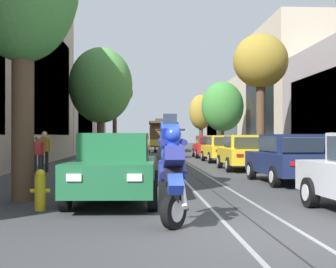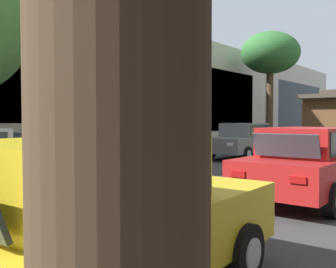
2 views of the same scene
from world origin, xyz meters
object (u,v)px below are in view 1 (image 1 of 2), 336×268
at_px(parked_car_maroon_fifth_left, 132,146).
at_px(parked_car_green_near_left, 115,167).
at_px(parked_car_yellow_fourth_right, 221,149).
at_px(parked_car_yellow_mid_right, 244,152).
at_px(parked_car_navy_second_right, 289,158).
at_px(parked_car_red_fifth_right, 207,147).
at_px(cable_car_trolley, 162,135).
at_px(parked_car_grey_sixth_left, 135,145).
at_px(pedestrian_crossing_far, 44,149).
at_px(parked_car_white_fourth_left, 133,148).
at_px(street_tree_kerb_right_second, 261,64).
at_px(pedestrian_on_left_pavement, 331,149).
at_px(street_tree_kerb_left_mid, 115,93).
at_px(pedestrian_on_right_pavement, 38,152).
at_px(street_tree_kerb_right_fourth, 201,112).
at_px(fire_hydrant, 40,190).
at_px(street_tree_kerb_right_mid, 223,107).
at_px(motorcycle_with_rider, 172,166).
at_px(parked_car_brown_mid_left, 129,151).
at_px(parked_car_white_second_left, 122,157).

bearing_deg(parked_car_maroon_fifth_left, parked_car_green_near_left, -89.62).
height_order(parked_car_maroon_fifth_left, parked_car_yellow_fourth_right, same).
bearing_deg(parked_car_yellow_mid_right, parked_car_navy_second_right, -88.09).
relative_size(parked_car_red_fifth_right, cable_car_trolley, 0.48).
bearing_deg(parked_car_red_fifth_right, parked_car_grey_sixth_left, 125.50).
distance_m(parked_car_maroon_fifth_left, parked_car_navy_second_right, 20.54).
relative_size(parked_car_grey_sixth_left, pedestrian_crossing_far, 2.54).
bearing_deg(parked_car_white_fourth_left, cable_car_trolley, 83.04).
relative_size(street_tree_kerb_right_second, pedestrian_on_left_pavement, 4.31).
bearing_deg(pedestrian_crossing_far, parked_car_green_near_left, -69.71).
height_order(parked_car_yellow_fourth_right, street_tree_kerb_right_second, street_tree_kerb_right_second).
height_order(parked_car_green_near_left, parked_car_yellow_fourth_right, same).
bearing_deg(street_tree_kerb_left_mid, parked_car_white_fourth_left, -83.67).
relative_size(cable_car_trolley, pedestrian_on_right_pavement, 5.91).
height_order(street_tree_kerb_left_mid, street_tree_kerb_right_fourth, street_tree_kerb_left_mid).
distance_m(parked_car_maroon_fifth_left, pedestrian_on_right_pavement, 15.66).
xyz_separation_m(parked_car_white_fourth_left, fire_hydrant, (-1.53, -19.14, -0.38)).
relative_size(street_tree_kerb_right_mid, pedestrian_on_right_pavement, 4.03).
bearing_deg(parked_car_green_near_left, parked_car_grey_sixth_left, 90.08).
relative_size(street_tree_kerb_left_mid, street_tree_kerb_right_second, 1.02).
height_order(cable_car_trolley, motorcycle_with_rider, cable_car_trolley).
bearing_deg(street_tree_kerb_right_second, pedestrian_crossing_far, -150.38).
bearing_deg(pedestrian_on_right_pavement, street_tree_kerb_left_mid, 87.37).
xyz_separation_m(parked_car_navy_second_right, cable_car_trolley, (-2.78, 34.20, 0.86)).
distance_m(street_tree_kerb_left_mid, pedestrian_crossing_far, 29.98).
xyz_separation_m(parked_car_white_fourth_left, street_tree_kerb_left_mid, (-2.34, 21.09, 5.22)).
bearing_deg(parked_car_white_fourth_left, street_tree_kerb_right_fourth, 74.92).
height_order(parked_car_red_fifth_right, street_tree_kerb_right_second, street_tree_kerb_right_second).
xyz_separation_m(street_tree_kerb_right_mid, pedestrian_on_left_pavement, (1.45, -20.29, -3.13)).
bearing_deg(parked_car_green_near_left, street_tree_kerb_left_mid, 93.31).
xyz_separation_m(pedestrian_crossing_far, fire_hydrant, (2.06, -10.70, -0.55)).
bearing_deg(parked_car_yellow_mid_right, parked_car_yellow_fourth_right, 89.07).
relative_size(parked_car_white_fourth_left, parked_car_yellow_fourth_right, 1.00).
bearing_deg(fire_hydrant, pedestrian_crossing_far, 100.92).
bearing_deg(parked_car_white_fourth_left, parked_car_navy_second_right, -68.88).
xyz_separation_m(street_tree_kerb_right_fourth, pedestrian_on_right_pavement, (-11.13, -36.61, -3.49)).
xyz_separation_m(parked_car_green_near_left, parked_car_yellow_fourth_right, (5.27, 17.25, 0.00)).
relative_size(parked_car_red_fifth_right, street_tree_kerb_right_mid, 0.70).
height_order(parked_car_green_near_left, parked_car_red_fifth_right, same).
bearing_deg(parked_car_brown_mid_left, parked_car_yellow_fourth_right, 43.47).
bearing_deg(street_tree_kerb_right_second, street_tree_kerb_right_mid, 88.99).
height_order(street_tree_kerb_right_mid, cable_car_trolley, street_tree_kerb_right_mid).
height_order(parked_car_green_near_left, street_tree_kerb_right_fourth, street_tree_kerb_right_fourth).
bearing_deg(pedestrian_on_right_pavement, parked_car_navy_second_right, -26.62).
bearing_deg(pedestrian_on_left_pavement, parked_car_navy_second_right, -122.85).
height_order(parked_car_white_second_left, parked_car_maroon_fifth_left, same).
bearing_deg(parked_car_red_fifth_right, parked_car_green_near_left, -102.72).
relative_size(parked_car_grey_sixth_left, parked_car_yellow_fourth_right, 1.00).
height_order(street_tree_kerb_left_mid, pedestrian_on_right_pavement, street_tree_kerb_left_mid).
bearing_deg(pedestrian_on_right_pavement, motorcycle_with_rider, -67.93).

